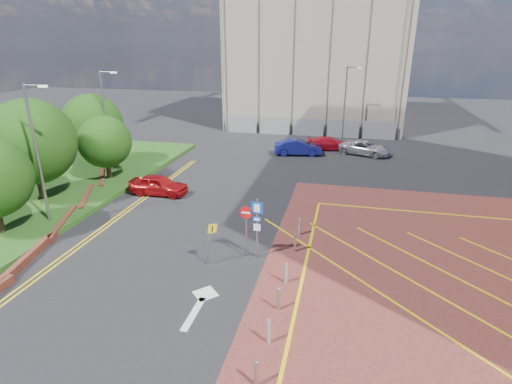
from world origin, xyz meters
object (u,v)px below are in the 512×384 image
(tree_c, at_px, (105,142))
(warning_sign, at_px, (210,239))
(lamp_left_far, at_px, (106,118))
(car_red_back, at_px, (329,143))
(tree_b, at_px, (31,142))
(car_red_left, at_px, (158,185))
(lamp_back, at_px, (346,102))
(sign_cluster, at_px, (253,222))
(car_blue_back, at_px, (298,147))
(tree_d, at_px, (92,124))
(lamp_left_near, at_px, (37,150))
(car_silver_back, at_px, (365,148))

(tree_c, height_order, warning_sign, tree_c)
(lamp_left_far, bearing_deg, car_red_back, 34.91)
(tree_b, distance_m, car_red_left, 8.54)
(lamp_back, distance_m, sign_cluster, 27.38)
(tree_c, height_order, lamp_left_far, lamp_left_far)
(lamp_left_far, height_order, car_blue_back, lamp_left_far)
(car_red_left, distance_m, car_blue_back, 15.49)
(tree_d, relative_size, car_red_left, 1.44)
(sign_cluster, height_order, car_blue_back, sign_cluster)
(lamp_left_near, distance_m, lamp_back, 30.80)
(tree_d, distance_m, car_red_back, 22.48)
(lamp_back, height_order, car_red_left, lamp_back)
(lamp_left_near, xyz_separation_m, lamp_back, (16.50, 26.00, -0.30))
(lamp_left_near, relative_size, lamp_left_far, 1.00)
(lamp_left_far, distance_m, sign_cluster, 18.58)
(warning_sign, bearing_deg, sign_cluster, 33.31)
(lamp_back, relative_size, car_blue_back, 1.74)
(tree_c, xyz_separation_m, car_red_back, (16.32, 14.03, -2.54))
(sign_cluster, xyz_separation_m, warning_sign, (-1.84, -1.21, -0.52))
(tree_d, height_order, lamp_left_near, lamp_left_near)
(lamp_back, bearing_deg, warning_sign, -101.26)
(tree_b, distance_m, tree_d, 8.07)
(lamp_back, bearing_deg, car_blue_back, -121.48)
(sign_cluster, xyz_separation_m, car_red_back, (2.53, 23.05, -1.30))
(tree_c, relative_size, car_silver_back, 1.01)
(lamp_back, bearing_deg, tree_c, -134.32)
(lamp_left_near, height_order, lamp_left_far, same)
(lamp_back, bearing_deg, lamp_left_near, -122.40)
(lamp_left_near, height_order, car_silver_back, lamp_left_near)
(tree_c, distance_m, sign_cluster, 16.53)
(warning_sign, height_order, car_red_left, warning_sign)
(lamp_left_near, distance_m, car_silver_back, 28.27)
(tree_b, bearing_deg, tree_d, 97.13)
(car_silver_back, bearing_deg, car_red_back, 89.60)
(tree_d, bearing_deg, warning_sign, -41.48)
(sign_cluster, relative_size, car_red_back, 0.71)
(tree_b, bearing_deg, warning_sign, -20.51)
(car_blue_back, bearing_deg, car_red_back, -56.91)
(car_red_left, distance_m, car_silver_back, 20.72)
(car_silver_back, bearing_deg, lamp_left_near, 157.07)
(tree_b, relative_size, lamp_left_near, 0.84)
(tree_c, relative_size, lamp_left_near, 0.61)
(tree_d, relative_size, car_silver_back, 1.25)
(car_red_back, bearing_deg, tree_b, 121.85)
(tree_d, xyz_separation_m, lamp_back, (20.58, 15.00, 0.49))
(tree_b, xyz_separation_m, tree_c, (2.00, 5.00, -1.04))
(tree_d, relative_size, car_blue_back, 1.32)
(lamp_left_near, distance_m, sign_cluster, 13.04)
(tree_d, bearing_deg, car_silver_back, 23.27)
(tree_b, distance_m, lamp_left_far, 7.10)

